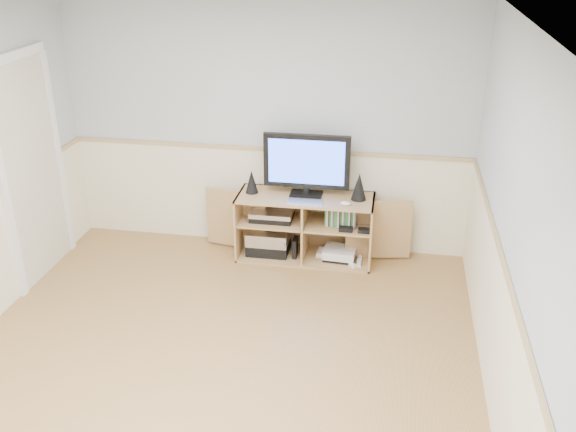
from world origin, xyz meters
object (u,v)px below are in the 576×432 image
object	(u,v)px
media_cabinet	(306,224)
game_consoles	(339,253)
monitor	(307,163)
keyboard	(305,202)

from	to	relation	value
media_cabinet	game_consoles	xyz separation A→B (m)	(0.34, -0.07, -0.26)
monitor	game_consoles	distance (m)	0.97
media_cabinet	keyboard	world-z (taller)	keyboard
keyboard	game_consoles	distance (m)	0.68
media_cabinet	keyboard	distance (m)	0.38
media_cabinet	game_consoles	size ratio (longest dim) A/B	4.55
monitor	game_consoles	xyz separation A→B (m)	(0.34, -0.06, -0.91)
media_cabinet	keyboard	xyz separation A→B (m)	(0.02, -0.20, 0.32)
game_consoles	keyboard	bearing A→B (deg)	-158.26
media_cabinet	monitor	xyz separation A→B (m)	(0.00, -0.01, 0.65)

